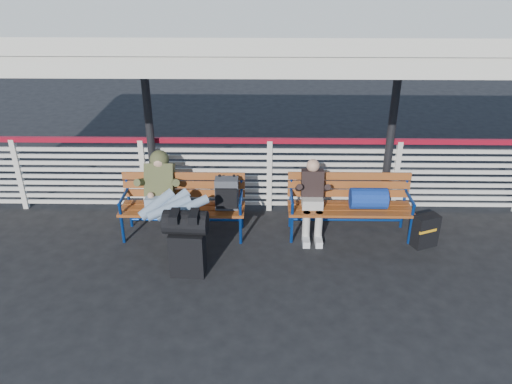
{
  "coord_description": "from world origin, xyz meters",
  "views": [
    {
      "loc": [
        -0.09,
        -5.32,
        3.84
      ],
      "look_at": [
        -0.2,
        1.0,
        0.76
      ],
      "focal_mm": 35.0,
      "sensor_mm": 36.0,
      "label": 1
    }
  ],
  "objects_px": {
    "bench_left": "(197,198)",
    "traveler_man": "(168,199)",
    "companion_person": "(312,198)",
    "luggage_stack": "(187,241)",
    "suitcase_side": "(425,231)",
    "bench_right": "(357,199)"
  },
  "relations": [
    {
      "from": "bench_left",
      "to": "suitcase_side",
      "type": "distance_m",
      "value": 3.31
    },
    {
      "from": "luggage_stack",
      "to": "bench_right",
      "type": "xyz_separation_m",
      "value": [
        2.34,
        1.05,
        0.08
      ]
    },
    {
      "from": "traveler_man",
      "to": "suitcase_side",
      "type": "xyz_separation_m",
      "value": [
        3.63,
        0.05,
        -0.5
      ]
    },
    {
      "from": "bench_left",
      "to": "traveler_man",
      "type": "bearing_deg",
      "value": -135.47
    },
    {
      "from": "traveler_man",
      "to": "luggage_stack",
      "type": "bearing_deg",
      "value": -63.3
    },
    {
      "from": "traveler_man",
      "to": "companion_person",
      "type": "distance_m",
      "value": 2.06
    },
    {
      "from": "bench_left",
      "to": "companion_person",
      "type": "height_order",
      "value": "companion_person"
    },
    {
      "from": "traveler_man",
      "to": "bench_right",
      "type": "bearing_deg",
      "value": 7.75
    },
    {
      "from": "suitcase_side",
      "to": "traveler_man",
      "type": "bearing_deg",
      "value": 157.52
    },
    {
      "from": "bench_left",
      "to": "suitcase_side",
      "type": "xyz_separation_m",
      "value": [
        3.28,
        -0.29,
        -0.35
      ]
    },
    {
      "from": "bench_right",
      "to": "traveler_man",
      "type": "height_order",
      "value": "traveler_man"
    },
    {
      "from": "bench_left",
      "to": "bench_right",
      "type": "height_order",
      "value": "bench_left"
    },
    {
      "from": "bench_left",
      "to": "traveler_man",
      "type": "distance_m",
      "value": 0.51
    },
    {
      "from": "companion_person",
      "to": "luggage_stack",
      "type": "bearing_deg",
      "value": -148.42
    },
    {
      "from": "luggage_stack",
      "to": "bench_left",
      "type": "bearing_deg",
      "value": 93.38
    },
    {
      "from": "bench_left",
      "to": "suitcase_side",
      "type": "bearing_deg",
      "value": -5.1
    },
    {
      "from": "luggage_stack",
      "to": "bench_right",
      "type": "bearing_deg",
      "value": 27.87
    },
    {
      "from": "companion_person",
      "to": "suitcase_side",
      "type": "relative_size",
      "value": 2.37
    },
    {
      "from": "companion_person",
      "to": "traveler_man",
      "type": "bearing_deg",
      "value": -170.23
    },
    {
      "from": "luggage_stack",
      "to": "companion_person",
      "type": "xyz_separation_m",
      "value": [
        1.69,
        1.04,
        0.1
      ]
    },
    {
      "from": "luggage_stack",
      "to": "traveler_man",
      "type": "distance_m",
      "value": 0.8
    },
    {
      "from": "companion_person",
      "to": "suitcase_side",
      "type": "height_order",
      "value": "companion_person"
    }
  ]
}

